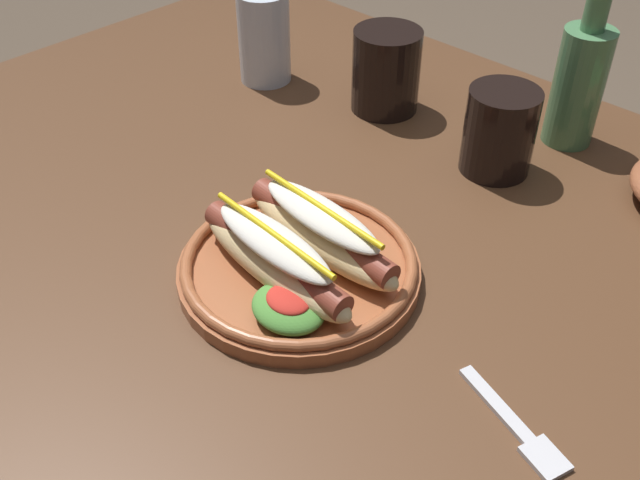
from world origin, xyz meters
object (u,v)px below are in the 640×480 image
Objects in this scene: water_cup at (264,37)px; glass_bottle at (580,77)px; extra_cup at (499,131)px; hot_dog_plate at (298,259)px; soda_cup at (386,71)px; fork at (518,429)px.

water_cup is 0.43m from glass_bottle.
extra_cup is at bearing 4.82° from water_cup.
hot_dog_plate is 0.30m from extra_cup.
soda_cup reaches higher than hot_dog_plate.
hot_dog_plate is 1.90× the size of water_cup.
soda_cup is at bearing 159.44° from fork.
soda_cup is 0.19m from water_cup.
fork is 1.17× the size of extra_cup.
extra_cup is at bearing -6.64° from soda_cup.
hot_dog_plate is at bearing -38.57° from water_cup.
water_cup is 1.23× the size of extra_cup.
soda_cup is at bearing -156.13° from glass_bottle.
extra_cup reaches higher than hot_dog_plate.
water_cup reaches higher than soda_cup.
fork is (0.26, -0.01, -0.02)m from hot_dog_plate.
water_cup is 0.53× the size of glass_bottle.
fork is 0.95× the size of water_cup.
extra_cup is 0.13m from glass_bottle.
extra_cup is (0.03, 0.30, 0.02)m from hot_dog_plate.
water_cup is 0.37m from extra_cup.
hot_dog_plate is 0.36m from soda_cup.
soda_cup is at bearing 173.36° from extra_cup.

